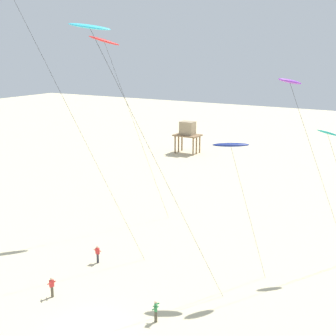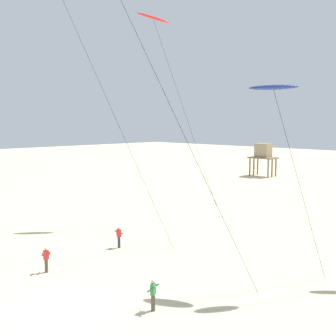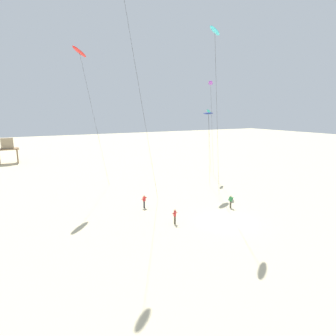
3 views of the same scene
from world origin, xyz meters
name	(u,v)px [view 3 (image 3 of 3)]	position (x,y,z in m)	size (l,w,h in m)	color
ground_plane	(227,221)	(0.00, 0.00, 0.00)	(260.00, 260.00, 0.00)	beige
kite_cyan	(215,34)	(-0.68, 2.34, 19.92)	(8.04, 7.84, 20.60)	#33BFE0
kite_navy	(208,114)	(5.28, 11.21, 11.65)	(3.99, 3.62, 11.88)	navy
kite_red	(80,53)	(-11.34, 17.22, 19.51)	(6.13, 6.20, 20.30)	red
kite_teal	(209,113)	(10.95, 18.86, 11.76)	(4.57, 4.47, 12.42)	teal
kite_purple	(211,84)	(8.48, 15.19, 16.24)	(6.00, 6.21, 16.81)	purple
kite_flyer_nearest	(231,201)	(3.28, 3.33, 0.89)	(0.68, 0.69, 1.67)	#4C4738
kite_flyer_middle	(175,216)	(-5.54, 2.12, 0.89)	(0.65, 0.66, 1.67)	#4C4738
kite_flyer_furthest	(144,201)	(-6.26, 8.64, 0.89)	(0.62, 0.60, 1.67)	#33333D
stilt_house	(7,146)	(-20.93, 53.22, 4.16)	(4.72, 3.27, 5.92)	#846647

